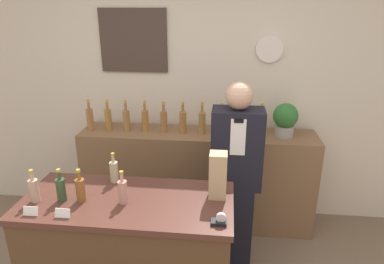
# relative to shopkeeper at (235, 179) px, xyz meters

# --- Properties ---
(back_wall) EXTENTS (5.20, 0.09, 2.70)m
(back_wall) POSITION_rel_shopkeeper_xyz_m (-0.45, 0.84, 0.56)
(back_wall) COLOR beige
(back_wall) RESTS_ON ground_plane
(back_shelf) EXTENTS (2.28, 0.44, 0.98)m
(back_shelf) POSITION_rel_shopkeeper_xyz_m (-0.37, 0.56, -0.31)
(back_shelf) COLOR brown
(back_shelf) RESTS_ON ground_plane
(display_counter) EXTENTS (1.36, 0.62, 0.97)m
(display_counter) POSITION_rel_shopkeeper_xyz_m (-0.71, -0.67, -0.32)
(display_counter) COLOR #4C331E
(display_counter) RESTS_ON ground_plane
(shopkeeper) EXTENTS (0.41, 0.26, 1.61)m
(shopkeeper) POSITION_rel_shopkeeper_xyz_m (0.00, 0.00, 0.00)
(shopkeeper) COLOR black
(shopkeeper) RESTS_ON ground_plane
(potted_plant) EXTENTS (0.23, 0.23, 0.32)m
(potted_plant) POSITION_rel_shopkeeper_xyz_m (0.45, 0.56, 0.35)
(potted_plant) COLOR #9E998E
(potted_plant) RESTS_ON back_shelf
(paper_bag) EXTENTS (0.11, 0.11, 0.31)m
(paper_bag) POSITION_rel_shopkeeper_xyz_m (-0.13, -0.57, 0.32)
(paper_bag) COLOR tan
(paper_bag) RESTS_ON display_counter
(tape_dispenser) EXTENTS (0.09, 0.06, 0.07)m
(tape_dispenser) POSITION_rel_shopkeeper_xyz_m (-0.11, -0.87, 0.19)
(tape_dispenser) COLOR black
(tape_dispenser) RESTS_ON display_counter
(price_card_left) EXTENTS (0.09, 0.02, 0.06)m
(price_card_left) POSITION_rel_shopkeeper_xyz_m (-1.22, -0.91, 0.19)
(price_card_left) COLOR white
(price_card_left) RESTS_ON display_counter
(price_card_right) EXTENTS (0.09, 0.02, 0.06)m
(price_card_right) POSITION_rel_shopkeeper_xyz_m (-1.02, -0.91, 0.19)
(price_card_right) COLOR white
(price_card_right) RESTS_ON display_counter
(counter_bottle_0) EXTENTS (0.06, 0.06, 0.22)m
(counter_bottle_0) POSITION_rel_shopkeeper_xyz_m (-1.27, -0.75, 0.25)
(counter_bottle_0) COLOR tan
(counter_bottle_0) RESTS_ON display_counter
(counter_bottle_1) EXTENTS (0.06, 0.06, 0.22)m
(counter_bottle_1) POSITION_rel_shopkeeper_xyz_m (-1.11, -0.73, 0.25)
(counter_bottle_1) COLOR #30482B
(counter_bottle_1) RESTS_ON display_counter
(counter_bottle_2) EXTENTS (0.06, 0.06, 0.22)m
(counter_bottle_2) POSITION_rel_shopkeeper_xyz_m (-0.99, -0.72, 0.25)
(counter_bottle_2) COLOR brown
(counter_bottle_2) RESTS_ON display_counter
(counter_bottle_3) EXTENTS (0.06, 0.06, 0.22)m
(counter_bottle_3) POSITION_rel_shopkeeper_xyz_m (-0.86, -0.45, 0.25)
(counter_bottle_3) COLOR tan
(counter_bottle_3) RESTS_ON display_counter
(counter_bottle_4) EXTENTS (0.06, 0.06, 0.22)m
(counter_bottle_4) POSITION_rel_shopkeeper_xyz_m (-0.72, -0.71, 0.25)
(counter_bottle_4) COLOR tan
(counter_bottle_4) RESTS_ON display_counter
(shelf_bottle_0) EXTENTS (0.07, 0.07, 0.31)m
(shelf_bottle_0) POSITION_rel_shopkeeper_xyz_m (-1.43, 0.55, 0.30)
(shelf_bottle_0) COLOR #9D663B
(shelf_bottle_0) RESTS_ON back_shelf
(shelf_bottle_1) EXTENTS (0.07, 0.07, 0.31)m
(shelf_bottle_1) POSITION_rel_shopkeeper_xyz_m (-1.24, 0.55, 0.30)
(shelf_bottle_1) COLOR olive
(shelf_bottle_1) RESTS_ON back_shelf
(shelf_bottle_2) EXTENTS (0.07, 0.07, 0.31)m
(shelf_bottle_2) POSITION_rel_shopkeeper_xyz_m (-1.06, 0.55, 0.30)
(shelf_bottle_2) COLOR olive
(shelf_bottle_2) RESTS_ON back_shelf
(shelf_bottle_3) EXTENTS (0.07, 0.07, 0.31)m
(shelf_bottle_3) POSITION_rel_shopkeeper_xyz_m (-0.88, 0.55, 0.30)
(shelf_bottle_3) COLOR #A26B32
(shelf_bottle_3) RESTS_ON back_shelf
(shelf_bottle_4) EXTENTS (0.07, 0.07, 0.31)m
(shelf_bottle_4) POSITION_rel_shopkeeper_xyz_m (-0.69, 0.55, 0.30)
(shelf_bottle_4) COLOR #9C643D
(shelf_bottle_4) RESTS_ON back_shelf
(shelf_bottle_5) EXTENTS (0.07, 0.07, 0.31)m
(shelf_bottle_5) POSITION_rel_shopkeeper_xyz_m (-0.51, 0.56, 0.30)
(shelf_bottle_5) COLOR #A36A32
(shelf_bottle_5) RESTS_ON back_shelf
(shelf_bottle_6) EXTENTS (0.07, 0.07, 0.31)m
(shelf_bottle_6) POSITION_rel_shopkeeper_xyz_m (-0.32, 0.55, 0.30)
(shelf_bottle_6) COLOR olive
(shelf_bottle_6) RESTS_ON back_shelf
(shelf_bottle_7) EXTENTS (0.07, 0.07, 0.31)m
(shelf_bottle_7) POSITION_rel_shopkeeper_xyz_m (-0.14, 0.55, 0.30)
(shelf_bottle_7) COLOR #A36F36
(shelf_bottle_7) RESTS_ON back_shelf
(shelf_bottle_8) EXTENTS (0.07, 0.07, 0.31)m
(shelf_bottle_8) POSITION_rel_shopkeeper_xyz_m (0.05, 0.58, 0.30)
(shelf_bottle_8) COLOR #A16339
(shelf_bottle_8) RESTS_ON back_shelf
(shelf_bottle_9) EXTENTS (0.07, 0.07, 0.31)m
(shelf_bottle_9) POSITION_rel_shopkeeper_xyz_m (0.23, 0.58, 0.30)
(shelf_bottle_9) COLOR #9F6E3A
(shelf_bottle_9) RESTS_ON back_shelf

